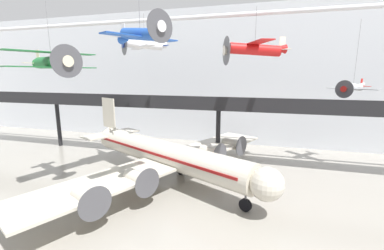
# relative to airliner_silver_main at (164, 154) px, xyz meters

# --- Properties ---
(hangar_back_wall) EXTENTS (140.00, 3.00, 25.56)m
(hangar_back_wall) POSITION_rel_airliner_silver_main_xyz_m (5.18, 21.73, 9.35)
(hangar_back_wall) COLOR silver
(hangar_back_wall) RESTS_ON ground
(mezzanine_walkway) EXTENTS (110.00, 3.20, 10.21)m
(mezzanine_walkway) POSITION_rel_airliner_silver_main_xyz_m (5.18, 8.43, 5.11)
(mezzanine_walkway) COLOR black
(mezzanine_walkway) RESTS_ON ground
(ceiling_truss_beam) EXTENTS (120.00, 0.60, 0.60)m
(ceiling_truss_beam) POSITION_rel_airliner_silver_main_xyz_m (5.18, 7.25, 17.58)
(ceiling_truss_beam) COLOR silver
(airliner_silver_main) EXTENTS (29.24, 34.50, 9.74)m
(airliner_silver_main) POSITION_rel_airliner_silver_main_xyz_m (0.00, 0.00, 0.00)
(airliner_silver_main) COLOR beige
(airliner_silver_main) RESTS_ON ground
(suspended_plane_blue_trainer) EXTENTS (5.78, 6.51, 5.13)m
(suspended_plane_blue_trainer) POSITION_rel_airliner_silver_main_xyz_m (2.12, -9.37, 13.03)
(suspended_plane_blue_trainer) COLOR #1E4CAD
(suspended_plane_silver_racer) EXTENTS (5.88, 5.61, 10.38)m
(suspended_plane_silver_racer) POSITION_rel_airliner_silver_main_xyz_m (23.60, 12.00, 8.17)
(suspended_plane_silver_racer) COLOR silver
(suspended_plane_white_twin) EXTENTS (5.93, 5.93, 5.11)m
(suspended_plane_white_twin) POSITION_rel_airliner_silver_main_xyz_m (-3.04, 1.78, 13.50)
(suspended_plane_white_twin) COLOR silver
(suspended_plane_red_highwing) EXTENTS (7.69, 8.83, 6.40)m
(suspended_plane_red_highwing) POSITION_rel_airliner_silver_main_xyz_m (10.52, 2.28, 12.71)
(suspended_plane_red_highwing) COLOR red
(suspended_plane_green_biplane) EXTENTS (7.81, 9.02, 7.73)m
(suspended_plane_green_biplane) POSITION_rel_airliner_silver_main_xyz_m (-10.11, -6.05, 11.18)
(suspended_plane_green_biplane) COLOR #1E6B33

